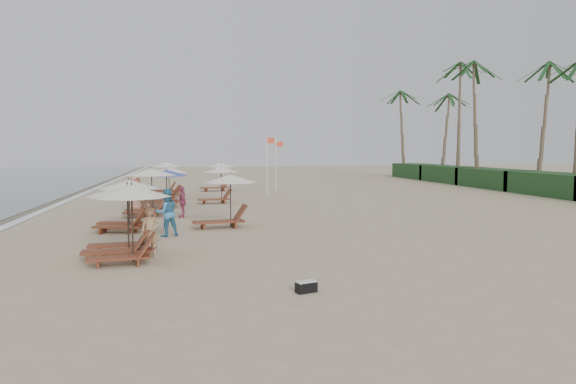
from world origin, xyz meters
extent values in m
plane|color=tan|center=(0.00, 0.00, 0.00)|extent=(160.00, 160.00, 0.00)
cube|color=#6B5E4C|center=(-12.50, 10.00, 0.00)|extent=(3.20, 140.00, 0.01)
cube|color=white|center=(-11.20, 10.00, 0.01)|extent=(0.50, 140.00, 0.02)
cube|color=#193D1C|center=(22.00, 14.50, 0.80)|extent=(3.20, 8.00, 1.60)
cube|color=#193D1C|center=(22.00, 22.00, 0.80)|extent=(3.20, 8.00, 1.60)
cube|color=#193D1C|center=(22.00, 29.50, 0.80)|extent=(3.20, 8.00, 1.60)
cube|color=#193D1C|center=(22.00, 37.00, 0.80)|extent=(3.20, 8.00, 1.60)
cylinder|color=brown|center=(22.90, 18.00, 4.90)|extent=(0.36, 0.36, 9.80)
cylinder|color=brown|center=(21.10, 23.20, 5.30)|extent=(0.36, 0.36, 10.60)
cylinder|color=brown|center=(22.00, 28.40, 5.70)|extent=(0.36, 0.36, 11.40)
cylinder|color=brown|center=(22.90, 33.60, 4.50)|extent=(0.36, 0.36, 9.00)
cylinder|color=brown|center=(21.10, 38.80, 4.90)|extent=(0.36, 0.36, 9.80)
cylinder|color=black|center=(-5.14, -2.22, 1.09)|extent=(0.05, 0.05, 2.18)
cone|color=white|center=(-5.14, -2.22, 2.08)|extent=(2.26, 2.26, 0.35)
cylinder|color=black|center=(-5.37, -1.24, 1.06)|extent=(0.05, 0.05, 2.13)
cone|color=white|center=(-5.37, -1.24, 2.03)|extent=(2.44, 2.44, 0.35)
cylinder|color=black|center=(-5.89, 3.82, 0.99)|extent=(0.05, 0.05, 1.98)
cone|color=white|center=(-5.89, 3.82, 1.88)|extent=(2.38, 2.38, 0.35)
cylinder|color=black|center=(-5.32, 8.44, 1.14)|extent=(0.05, 0.05, 2.28)
cone|color=white|center=(-5.32, 8.44, 2.18)|extent=(2.38, 2.38, 0.35)
cylinder|color=black|center=(-4.78, 12.32, 1.03)|extent=(0.05, 0.05, 2.05)
cone|color=#364CA1|center=(-4.78, 12.32, 1.95)|extent=(2.42, 2.42, 0.35)
cylinder|color=black|center=(-4.81, 16.96, 1.02)|extent=(0.05, 0.05, 2.03)
cone|color=white|center=(-4.81, 16.96, 1.93)|extent=(2.39, 2.39, 0.35)
cylinder|color=black|center=(-5.16, 20.97, 1.14)|extent=(0.05, 0.05, 2.28)
cone|color=white|center=(-5.16, 20.97, 2.18)|extent=(2.11, 2.11, 0.35)
cylinder|color=black|center=(-1.79, 4.23, 1.07)|extent=(0.05, 0.05, 2.15)
cone|color=white|center=(-1.79, 4.23, 2.05)|extent=(2.24, 2.24, 0.35)
cylinder|color=black|center=(-1.59, 14.08, 1.07)|extent=(0.05, 0.05, 2.15)
cone|color=white|center=(-1.59, 14.08, 2.05)|extent=(2.24, 2.24, 0.35)
cylinder|color=black|center=(-1.06, 23.38, 1.07)|extent=(0.05, 0.05, 2.15)
cone|color=white|center=(-1.06, 23.38, 2.05)|extent=(2.24, 2.24, 0.35)
imported|color=tan|center=(-4.69, -1.63, 0.77)|extent=(0.59, 0.41, 1.55)
imported|color=teal|center=(-4.36, 2.15, 0.90)|extent=(1.06, 0.95, 1.81)
imported|color=brown|center=(-5.23, 4.48, 0.79)|extent=(1.00, 1.17, 1.58)
imported|color=#AC4466|center=(-3.85, 7.58, 0.76)|extent=(0.44, 0.92, 1.52)
imported|color=tan|center=(-6.31, 10.66, 0.95)|extent=(1.09, 1.07, 1.89)
cube|color=black|center=(-0.88, -6.35, 0.12)|extent=(0.53, 0.37, 0.24)
cube|color=silver|center=(-0.88, -6.35, 0.25)|extent=(0.51, 0.35, 0.04)
cylinder|color=silver|center=(1.93, 18.81, 2.15)|extent=(0.08, 0.08, 4.30)
cube|color=#DE4529|center=(2.21, 18.81, 3.90)|extent=(0.55, 0.02, 0.40)
cylinder|color=silver|center=(3.15, 22.16, 2.03)|extent=(0.08, 0.08, 4.07)
cube|color=#DE4529|center=(3.43, 22.16, 3.67)|extent=(0.55, 0.02, 0.40)
camera|label=1|loc=(-3.48, -17.77, 3.29)|focal=32.38mm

